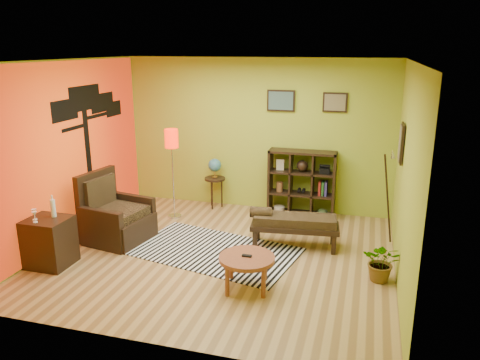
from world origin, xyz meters
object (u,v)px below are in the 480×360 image
(floor_lamp, at_px, (172,147))
(bench, at_px, (292,222))
(potted_plant, at_px, (382,266))
(side_cabinet, at_px, (49,242))
(globe_table, at_px, (215,171))
(coffee_table, at_px, (247,261))
(cube_shelf, at_px, (302,183))
(armchair, at_px, (115,220))

(floor_lamp, bearing_deg, bench, -17.61)
(floor_lamp, xyz_separation_m, potted_plant, (3.59, -1.49, -1.09))
(side_cabinet, xyz_separation_m, globe_table, (1.46, 2.96, 0.37))
(coffee_table, relative_size, cube_shelf, 0.59)
(side_cabinet, distance_m, floor_lamp, 2.62)
(coffee_table, xyz_separation_m, globe_table, (-1.38, 2.85, 0.35))
(floor_lamp, height_order, potted_plant, floor_lamp)
(coffee_table, bearing_deg, floor_lamp, 131.86)
(side_cabinet, xyz_separation_m, potted_plant, (4.50, 0.78, -0.14))
(potted_plant, bearing_deg, globe_table, 144.33)
(coffee_table, distance_m, cube_shelf, 2.90)
(floor_lamp, distance_m, potted_plant, 4.04)
(side_cabinet, height_order, globe_table, side_cabinet)
(armchair, distance_m, side_cabinet, 1.15)
(side_cabinet, bearing_deg, armchair, 68.94)
(potted_plant, bearing_deg, cube_shelf, 122.09)
(cube_shelf, relative_size, bench, 0.87)
(coffee_table, distance_m, side_cabinet, 2.84)
(globe_table, bearing_deg, armchair, -118.94)
(side_cabinet, relative_size, bench, 0.73)
(potted_plant, bearing_deg, bench, 149.78)
(coffee_table, height_order, potted_plant, coffee_table)
(armchair, height_order, potted_plant, armchair)
(floor_lamp, height_order, globe_table, floor_lamp)
(armchair, xyz_separation_m, cube_shelf, (2.70, 1.92, 0.27))
(floor_lamp, xyz_separation_m, bench, (2.27, -0.72, -0.91))
(side_cabinet, bearing_deg, coffee_table, 2.22)
(coffee_table, relative_size, globe_table, 0.74)
(cube_shelf, bearing_deg, floor_lamp, -161.90)
(bench, height_order, potted_plant, bench)
(coffee_table, xyz_separation_m, bench, (0.34, 1.43, 0.02))
(globe_table, distance_m, cube_shelf, 1.66)
(coffee_table, relative_size, armchair, 0.65)
(side_cabinet, distance_m, potted_plant, 4.57)
(coffee_table, height_order, floor_lamp, floor_lamp)
(side_cabinet, xyz_separation_m, floor_lamp, (0.91, 2.27, 0.95))
(coffee_table, bearing_deg, cube_shelf, 84.56)
(armchair, bearing_deg, bench, 9.76)
(coffee_table, relative_size, side_cabinet, 0.71)
(floor_lamp, relative_size, globe_table, 1.68)
(side_cabinet, height_order, bench, side_cabinet)
(armchair, relative_size, potted_plant, 2.01)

